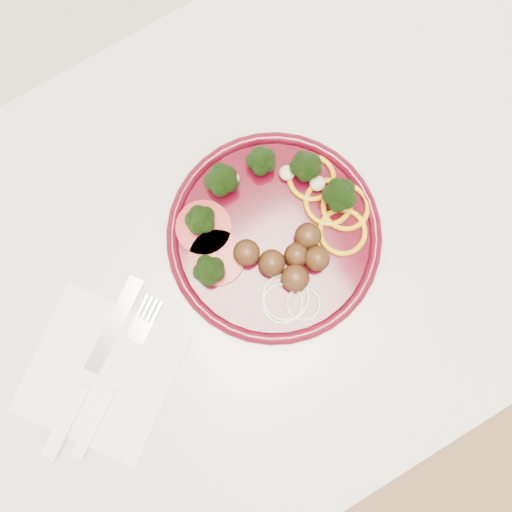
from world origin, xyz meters
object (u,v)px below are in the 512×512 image
plate (273,231)px  knife (82,390)px  fork (103,403)px  napkin (101,373)px

plate → knife: plate is taller
knife → fork: 0.03m
napkin → fork: size_ratio=0.93×
plate → knife: size_ratio=1.32×
plate → napkin: size_ratio=1.59×
napkin → fork: fork is taller
plate → fork: 0.27m
plate → fork: bearing=-165.2°
knife → plate: bearing=-25.3°
plate → napkin: plate is taller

